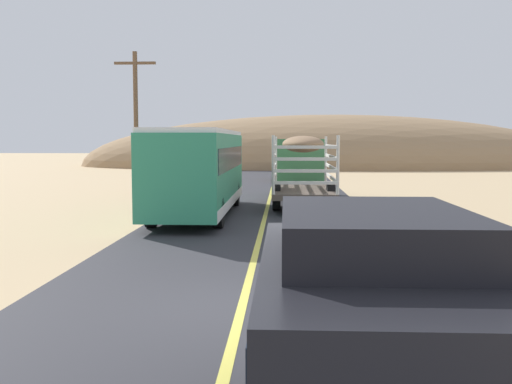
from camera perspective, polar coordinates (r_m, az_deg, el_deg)
name	(u,v)px	position (r m, az deg, el deg)	size (l,w,h in m)	color
ground_plane	(242,307)	(10.12, -1.37, -11.23)	(240.00, 240.00, 0.00)	tan
road_surface	(242,307)	(10.12, -1.37, -11.18)	(8.00, 120.00, 0.02)	#2D2D33
road_centre_line	(242,306)	(10.11, -1.37, -11.11)	(0.16, 117.60, 0.00)	#D8CC4C
suv_near	(371,353)	(4.89, 11.25, -15.24)	(1.90, 4.62, 2.29)	black
livestock_truck	(301,163)	(27.93, 4.41, 2.90)	(2.53, 9.70, 3.02)	#3F7F4C
bus	(199,170)	(22.05, -5.61, 2.20)	(2.54, 10.00, 3.21)	#2D8C66
car_far	(286,165)	(41.13, 2.99, 2.61)	(1.90, 4.62, 1.93)	#8C7259
power_pole_mid	(136,118)	(31.74, -11.69, 7.13)	(2.20, 0.24, 7.51)	brown
boulder_far_horizon	(151,175)	(42.16, -10.27, 1.64)	(1.13, 1.09, 0.76)	#756656
distant_hill	(330,166)	(65.69, 7.27, 2.55)	(56.16, 23.16, 11.41)	#957553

